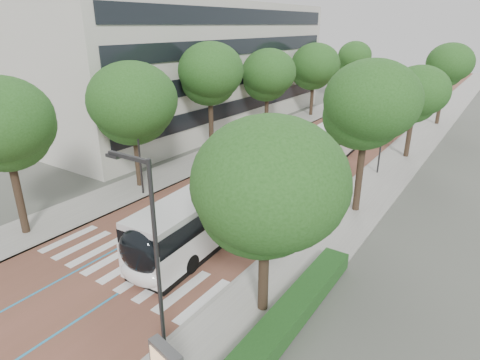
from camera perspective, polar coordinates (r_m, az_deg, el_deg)
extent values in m
plane|color=#51544C|center=(21.52, -18.07, -12.61)|extent=(160.00, 160.00, 0.00)
cube|color=brown|center=(53.77, 17.35, 7.82)|extent=(11.00, 140.00, 0.02)
cube|color=gray|center=(56.30, 10.02, 9.08)|extent=(4.00, 140.00, 0.12)
cube|color=gray|center=(52.19, 25.22, 6.43)|extent=(4.00, 140.00, 0.12)
cube|color=gray|center=(55.57, 11.82, 8.80)|extent=(0.20, 140.00, 0.14)
cube|color=gray|center=(52.49, 23.19, 6.81)|extent=(0.20, 140.00, 0.14)
cube|color=silver|center=(25.49, -23.14, -7.67)|extent=(0.55, 3.60, 0.01)
cube|color=silver|center=(24.54, -21.50, -8.57)|extent=(0.55, 3.60, 0.01)
cube|color=silver|center=(23.62, -19.72, -9.53)|extent=(0.55, 3.60, 0.01)
cube|color=silver|center=(22.73, -17.78, -10.55)|extent=(0.55, 3.60, 0.01)
cube|color=silver|center=(21.87, -15.67, -11.65)|extent=(0.55, 3.60, 0.01)
cube|color=silver|center=(21.05, -13.38, -12.82)|extent=(0.55, 3.60, 0.01)
cube|color=silver|center=(20.28, -10.89, -14.05)|extent=(0.55, 3.60, 0.01)
cube|color=silver|center=(19.56, -8.17, -15.35)|extent=(0.55, 3.60, 0.01)
cube|color=silver|center=(18.89, -5.22, -16.71)|extent=(0.55, 3.60, 0.01)
cube|color=teal|center=(54.24, 15.73, 8.11)|extent=(0.12, 126.00, 0.01)
cube|color=teal|center=(53.35, 18.99, 7.54)|extent=(0.12, 126.00, 0.01)
cube|color=beige|center=(51.71, -8.08, 15.92)|extent=(18.00, 40.00, 14.00)
cube|color=black|center=(46.76, 0.63, 10.63)|extent=(0.12, 38.00, 1.60)
cube|color=black|center=(46.28, 0.65, 14.52)|extent=(0.12, 38.00, 1.60)
cube|color=black|center=(46.01, 0.67, 18.48)|extent=(0.12, 38.00, 1.60)
cube|color=black|center=(45.97, 0.68, 22.22)|extent=(0.12, 38.00, 1.60)
cube|color=#1A4517|center=(16.24, 3.91, -21.92)|extent=(1.20, 14.00, 0.80)
cylinder|color=#2C2D2F|center=(13.24, -11.47, -13.71)|extent=(0.14, 0.14, 8.00)
cube|color=#2C2D2F|center=(12.07, -15.51, 3.13)|extent=(1.70, 0.12, 0.12)
cube|color=#2C2D2F|center=(12.61, -17.57, 3.30)|extent=(0.50, 0.20, 0.10)
cylinder|color=#2C2D2F|center=(34.18, 19.72, 7.34)|extent=(0.14, 0.14, 8.00)
cube|color=#2C2D2F|center=(33.74, 19.22, 14.00)|extent=(1.70, 0.12, 0.12)
cube|color=#2C2D2F|center=(33.94, 18.04, 14.03)|extent=(0.50, 0.20, 0.10)
cylinder|color=#2C2D2F|center=(28.86, -14.28, 5.53)|extent=(0.14, 0.14, 8.00)
cylinder|color=black|center=(26.36, -28.89, -2.33)|extent=(0.44, 0.44, 4.52)
ellipsoid|color=#204D18|center=(25.20, -30.54, 6.27)|extent=(5.38, 5.38, 4.57)
cylinder|color=black|center=(31.05, -14.35, 2.83)|extent=(0.44, 0.44, 4.31)
ellipsoid|color=#204D18|center=(30.09, -15.03, 9.92)|extent=(6.32, 6.32, 5.37)
cylinder|color=black|center=(37.22, -4.11, 7.17)|extent=(0.44, 0.44, 5.19)
ellipsoid|color=#204D18|center=(36.37, -4.31, 14.40)|extent=(5.70, 5.70, 4.84)
cylinder|color=black|center=(45.38, 3.78, 9.26)|extent=(0.44, 0.44, 4.45)
ellipsoid|color=#204D18|center=(44.72, 3.91, 14.34)|extent=(5.80, 5.80, 4.93)
cylinder|color=black|center=(55.90, 10.16, 11.22)|extent=(0.44, 0.44, 4.40)
ellipsoid|color=#204D18|center=(55.37, 10.43, 15.30)|extent=(6.32, 6.32, 5.37)
cylinder|color=black|center=(69.71, 15.42, 12.81)|extent=(0.44, 0.44, 4.56)
ellipsoid|color=#204D18|center=(69.27, 15.76, 16.20)|extent=(5.20, 5.20, 4.42)
cylinder|color=black|center=(17.25, 3.37, -12.87)|extent=(0.44, 0.44, 3.90)
ellipsoid|color=#204D18|center=(15.54, 3.64, -1.98)|extent=(6.02, 6.02, 5.12)
cylinder|color=black|center=(27.00, 16.58, 0.41)|extent=(0.44, 0.44, 4.84)
ellipsoid|color=#204D18|center=(25.84, 17.60, 9.56)|extent=(5.74, 5.74, 4.88)
cylinder|color=black|center=(40.19, 22.87, 5.71)|extent=(0.44, 0.44, 3.98)
ellipsoid|color=#204D18|center=(39.48, 23.63, 10.75)|extent=(5.22, 5.22, 4.44)
cylinder|color=black|center=(55.59, 26.55, 9.54)|extent=(0.44, 0.44, 4.87)
ellipsoid|color=#204D18|center=(55.04, 27.32, 14.03)|extent=(5.31, 5.31, 4.51)
cylinder|color=black|center=(25.97, 0.65, -1.02)|extent=(2.36, 1.06, 2.30)
cube|color=white|center=(22.28, -5.91, -6.56)|extent=(3.14, 9.51, 1.82)
cube|color=black|center=(21.78, -6.02, -3.91)|extent=(3.16, 9.33, 0.97)
cube|color=#BCBCBE|center=(21.51, -6.09, -2.36)|extent=(3.07, 9.32, 0.31)
cube|color=black|center=(22.81, -5.81, -8.98)|extent=(3.06, 9.13, 0.35)
cube|color=white|center=(29.74, 4.75, 0.80)|extent=(3.02, 7.89, 1.82)
cube|color=black|center=(29.36, 4.82, 2.88)|extent=(3.05, 7.74, 0.97)
cube|color=#BCBCBE|center=(29.17, 4.86, 4.08)|extent=(2.96, 7.74, 0.31)
cube|color=black|center=(30.14, 4.69, -1.14)|extent=(2.95, 7.58, 0.35)
ellipsoid|color=black|center=(18.95, -14.12, -9.95)|extent=(2.42, 1.26, 2.28)
ellipsoid|color=white|center=(19.52, -13.92, -12.89)|extent=(2.41, 1.16, 1.14)
cylinder|color=black|center=(21.77, -11.85, -9.96)|extent=(0.37, 1.02, 1.00)
cylinder|color=black|center=(20.51, -7.00, -11.75)|extent=(0.37, 1.02, 1.00)
cylinder|color=black|center=(31.88, 4.18, 0.78)|extent=(0.37, 1.02, 1.00)
cylinder|color=black|center=(31.03, 7.93, 0.04)|extent=(0.37, 1.02, 1.00)
cylinder|color=black|center=(25.45, -3.87, -4.70)|extent=(0.37, 1.02, 1.00)
cylinder|color=black|center=(24.38, 0.57, -5.88)|extent=(0.37, 1.02, 1.00)
cube|color=white|center=(39.34, 13.69, 5.38)|extent=(3.25, 12.13, 1.82)
cube|color=black|center=(39.05, 13.84, 6.98)|extent=(3.28, 11.90, 0.97)
cube|color=#BCBCBE|center=(38.91, 13.92, 7.90)|extent=(3.19, 11.89, 0.31)
cube|color=black|center=(39.64, 13.56, 3.86)|extent=(3.17, 11.65, 0.35)
ellipsoid|color=black|center=(33.77, 10.79, 4.33)|extent=(2.41, 1.25, 2.28)
ellipsoid|color=white|center=(34.07, 10.63, 2.47)|extent=(2.41, 1.15, 1.14)
cylinder|color=black|center=(36.60, 10.20, 3.22)|extent=(0.36, 1.02, 1.00)
cylinder|color=black|center=(35.94, 13.56, 2.62)|extent=(0.36, 1.02, 1.00)
cylinder|color=black|center=(43.36, 13.70, 5.78)|extent=(0.36, 1.02, 1.00)
cylinder|color=black|center=(42.80, 16.59, 5.30)|extent=(0.36, 1.02, 1.00)
cube|color=white|center=(51.37, 19.83, 8.37)|extent=(2.98, 12.09, 1.82)
cube|color=black|center=(51.15, 19.99, 9.61)|extent=(3.01, 11.85, 0.97)
cube|color=#BCBCBE|center=(51.04, 20.08, 10.31)|extent=(2.92, 11.85, 0.31)
cube|color=black|center=(51.60, 19.68, 7.20)|extent=(2.91, 11.61, 0.35)
ellipsoid|color=black|center=(45.75, 17.70, 8.12)|extent=(2.39, 1.19, 2.28)
ellipsoid|color=white|center=(45.96, 17.52, 6.73)|extent=(2.39, 1.09, 1.14)
cylinder|color=black|center=(48.51, 17.15, 7.06)|extent=(0.34, 1.01, 1.00)
cylinder|color=black|center=(47.85, 19.69, 6.57)|extent=(0.34, 1.01, 1.00)
cylinder|color=black|center=(55.40, 19.82, 8.43)|extent=(0.34, 1.01, 1.00)
cylinder|color=black|center=(54.82, 22.07, 8.00)|extent=(0.34, 1.01, 1.00)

